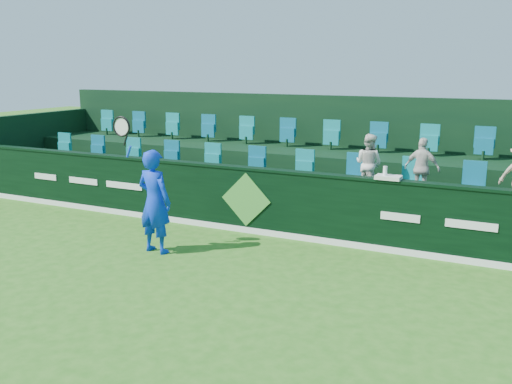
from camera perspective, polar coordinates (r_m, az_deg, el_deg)
The scene contains 12 objects.
ground at distance 8.64m, azimuth -13.05°, elevation -10.66°, with size 60.00×60.00×0.00m, color #276618.
sponsor_hoarding at distance 11.62m, azimuth -0.75°, elevation -0.77°, with size 16.00×0.25×1.35m.
stand_tier_front at distance 12.65m, azimuth 1.50°, elevation -0.95°, with size 16.00×2.00×0.80m, color black.
stand_tier_back at distance 14.31m, azimuth 4.69°, elevation 1.63°, with size 16.00×1.80×1.30m, color black.
stand_rear at distance 14.63m, azimuth 5.37°, elevation 4.10°, with size 16.00×4.10×2.60m.
seat_row_front at distance 12.87m, azimuth 2.26°, elevation 2.46°, with size 13.50×0.50×0.60m, color #128387.
seat_row_back at distance 14.44m, azimuth 5.19°, elevation 5.53°, with size 13.50×0.50×0.60m, color #128387.
tennis_player at distance 10.45m, azimuth -10.15°, elevation -0.87°, with size 1.20×0.51×2.53m.
spectator_left at distance 11.75m, azimuth 11.19°, elevation 2.79°, with size 0.59×0.46×1.22m, color silver.
spectator_middle at distance 11.53m, azimuth 16.28°, elevation 2.28°, with size 0.70×0.29×1.20m, color beige.
towel at distance 10.53m, azimuth 13.10°, elevation 1.44°, with size 0.45×0.29×0.07m, color silver.
drinks_bottle at distance 10.53m, azimuth 12.78°, elevation 1.91°, with size 0.07×0.07×0.23m, color white.
Camera 1 is at (5.12, -6.09, 3.36)m, focal length 40.00 mm.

